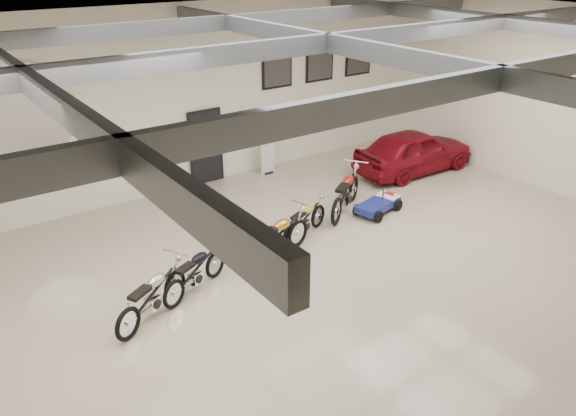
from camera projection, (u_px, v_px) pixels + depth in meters
floor at (321, 275)px, 11.80m from camera, size 16.00×12.00×0.01m
ceiling at (328, 28)px, 9.67m from camera, size 16.00×12.00×0.01m
back_wall at (185, 100)px, 15.16m from camera, size 16.00×0.02×5.00m
right_wall at (558, 102)px, 14.94m from camera, size 0.02×12.00×5.00m
ceiling_beams at (328, 43)px, 9.78m from camera, size 15.80×11.80×0.32m
door at (206, 148)px, 16.00m from camera, size 0.92×0.08×2.10m
logo_plaque at (27, 113)px, 12.89m from camera, size 2.30×0.06×1.16m
poster_left at (277, 65)px, 16.45m from camera, size 1.05×0.08×1.35m
poster_mid at (320, 59)px, 17.29m from camera, size 1.05×0.08×1.35m
poster_right at (358, 54)px, 18.13m from camera, size 1.05×0.08×1.35m
oil_sign at (247, 118)px, 16.46m from camera, size 0.72×0.10×0.72m
banner_stand at (267, 146)px, 16.70m from camera, size 0.48×0.21×1.75m
motorcycle_silver at (152, 295)px, 10.23m from camera, size 2.00×1.46×1.01m
motorcycle_black at (195, 271)px, 11.05m from camera, size 1.89×1.24×0.94m
motorcycle_gold at (277, 237)px, 12.20m from camera, size 2.16×1.13×1.07m
motorcycle_yellow at (304, 219)px, 13.15m from camera, size 1.86×1.16×0.92m
motorcycle_red at (346, 192)px, 14.35m from camera, size 2.19×1.74×1.13m
go_kart at (381, 200)px, 14.52m from camera, size 1.78×1.10×0.60m
vintage_car at (414, 151)px, 16.92m from camera, size 1.72×3.96×1.33m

